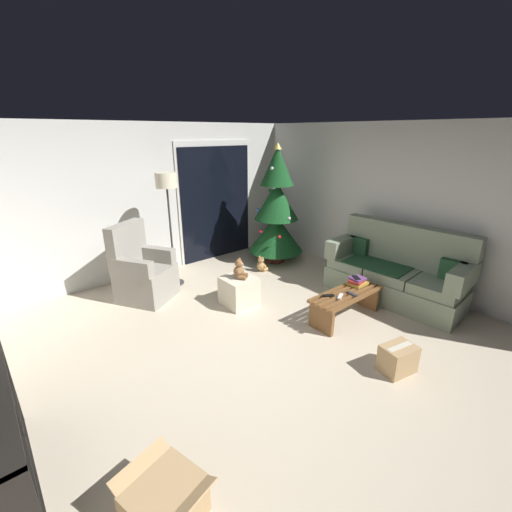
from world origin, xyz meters
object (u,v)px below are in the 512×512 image
Objects in this scene: remote_white at (340,296)px; cell_phone at (356,277)px; cardboard_box_taped_mid_floor at (398,359)px; remote_black at (328,296)px; cardboard_box_open_near_shelf at (166,504)px; couch at (396,272)px; armchair at (143,273)px; teddy_bear_honey_by_tree at (261,265)px; christmas_tree at (276,212)px; coffee_table at (346,301)px; floor_lamp at (167,192)px; teddy_bear_chestnut at (239,270)px; book_stack at (357,281)px; ottoman at (239,291)px; remote_graphite at (352,294)px.

remote_white is 0.49m from cell_phone.
remote_white reaches higher than cardboard_box_taped_mid_floor.
cardboard_box_open_near_shelf is (-2.69, -0.92, -0.22)m from remote_black.
armchair reaches higher than couch.
teddy_bear_honey_by_tree is 0.73× the size of cardboard_box_taped_mid_floor.
christmas_tree is 3.53× the size of cardboard_box_open_near_shelf.
cell_phone is at bearing 168.00° from couch.
coffee_table is at bearing -134.48° from cell_phone.
teddy_bear_chestnut is (0.39, -1.25, -0.97)m from floor_lamp.
christmas_tree is at bearing 38.87° from cardboard_box_open_near_shelf.
coffee_table is at bearing -55.09° from teddy_bear_chestnut.
book_stack is at bearing 118.48° from remote_black.
cardboard_box_open_near_shelf is at bearing -164.78° from book_stack.
ottoman is at bearing 3.99° from remote_white.
teddy_bear_honey_by_tree is (0.19, 1.94, -0.13)m from coffee_table.
remote_white is 1.41m from teddy_bear_chestnut.
armchair reaches higher than remote_graphite.
floor_lamp is 2.89× the size of cardboard_box_open_near_shelf.
cell_phone is 3.01m from floor_lamp.
book_stack is 0.15× the size of floor_lamp.
christmas_tree is (0.41, 2.09, 0.54)m from book_stack.
coffee_table reaches higher than teddy_bear_honey_by_tree.
remote_graphite is (0.18, -0.05, 0.00)m from remote_white.
cardboard_box_open_near_shelf is (-1.16, -3.11, -0.24)m from armchair.
cardboard_box_taped_mid_floor is (0.38, -2.21, -0.06)m from ottoman.
cardboard_box_open_near_shelf is (-3.29, -0.89, -0.25)m from book_stack.
christmas_tree reaches higher than armchair.
teddy_bear_chestnut reaches higher than book_stack.
couch is 0.79m from cell_phone.
remote_white is at bearing 73.06° from cardboard_box_taped_mid_floor.
floor_lamp is (-1.53, 2.38, 1.03)m from cell_phone.
floor_lamp is (-1.06, 2.47, 1.12)m from remote_white.
cardboard_box_taped_mid_floor is at bearing -94.01° from cell_phone.
remote_white is at bearing -66.89° from floor_lamp.
armchair is 1.45m from ottoman.
floor_lamp is at bearing 107.22° from ottoman.
coffee_table is 0.50× the size of christmas_tree.
remote_white reaches higher than coffee_table.
book_stack is (-0.74, 0.15, 0.02)m from couch.
remote_graphite is 0.60× the size of book_stack.
floor_lamp is 1.83m from ottoman.
armchair is (-1.53, 2.19, 0.02)m from remote_black.
remote_black is 0.25× the size of cardboard_box_open_near_shelf.
christmas_tree is 1.89m from teddy_bear_chestnut.
floor_lamp reaches higher than coffee_table.
christmas_tree is (0.44, 2.08, 0.48)m from cell_phone.
remote_white reaches higher than cardboard_box_open_near_shelf.
ottoman is at bearing 124.91° from teddy_bear_chestnut.
coffee_table is at bearing -108.80° from christmas_tree.
remote_black reaches higher than cardboard_box_taped_mid_floor.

